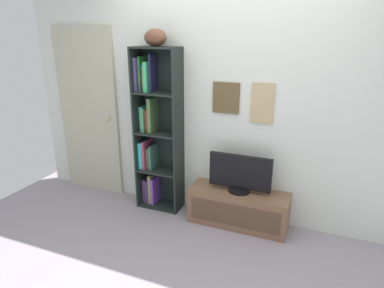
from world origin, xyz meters
TOP-DOWN VIEW (x-y plane):
  - ground at (0.00, 0.00)m, footprint 5.20×5.20m
  - back_wall at (0.00, 1.13)m, footprint 4.80×0.08m
  - bookshelf at (-0.79, 1.00)m, footprint 0.50×0.26m
  - football at (-0.73, 0.97)m, footprint 0.33×0.27m
  - tv_stand at (0.21, 0.93)m, footprint 1.02×0.34m
  - television at (0.21, 0.93)m, footprint 0.64×0.22m
  - door at (-1.73, 1.08)m, footprint 0.81×0.09m

SIDE VIEW (x-z plane):
  - ground at x=0.00m, z-range -0.04..0.00m
  - tv_stand at x=0.21m, z-range 0.00..0.38m
  - television at x=0.21m, z-range 0.38..0.77m
  - bookshelf at x=-0.79m, z-range -0.02..1.78m
  - door at x=-1.73m, z-range 0.00..2.01m
  - back_wall at x=0.00m, z-range 0.00..2.51m
  - football at x=-0.73m, z-range 1.80..1.97m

